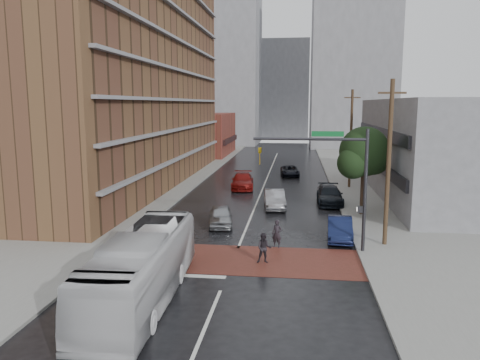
% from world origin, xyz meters
% --- Properties ---
extents(ground, '(160.00, 160.00, 0.00)m').
position_xyz_m(ground, '(0.00, 0.00, 0.00)').
color(ground, black).
rests_on(ground, ground).
extents(crosswalk, '(14.00, 5.00, 0.02)m').
position_xyz_m(crosswalk, '(0.00, 0.50, 0.01)').
color(crosswalk, maroon).
rests_on(crosswalk, ground).
extents(sidewalk_west, '(9.00, 90.00, 0.15)m').
position_xyz_m(sidewalk_west, '(-11.50, 25.00, 0.07)').
color(sidewalk_west, gray).
rests_on(sidewalk_west, ground).
extents(sidewalk_east, '(9.00, 90.00, 0.15)m').
position_xyz_m(sidewalk_east, '(11.50, 25.00, 0.07)').
color(sidewalk_east, gray).
rests_on(sidewalk_east, ground).
extents(apartment_block, '(10.00, 44.00, 28.00)m').
position_xyz_m(apartment_block, '(-14.00, 24.00, 14.00)').
color(apartment_block, brown).
rests_on(apartment_block, ground).
extents(storefront_west, '(8.00, 16.00, 7.00)m').
position_xyz_m(storefront_west, '(-12.00, 54.00, 3.50)').
color(storefront_west, maroon).
rests_on(storefront_west, ground).
extents(building_east, '(11.00, 26.00, 9.00)m').
position_xyz_m(building_east, '(16.50, 20.00, 4.50)').
color(building_east, gray).
rests_on(building_east, ground).
extents(distant_tower_west, '(18.00, 16.00, 32.00)m').
position_xyz_m(distant_tower_west, '(-14.00, 78.00, 16.00)').
color(distant_tower_west, gray).
rests_on(distant_tower_west, ground).
extents(distant_tower_east, '(16.00, 14.00, 36.00)m').
position_xyz_m(distant_tower_east, '(14.00, 72.00, 18.00)').
color(distant_tower_east, gray).
rests_on(distant_tower_east, ground).
extents(distant_tower_center, '(12.00, 10.00, 24.00)m').
position_xyz_m(distant_tower_center, '(0.00, 95.00, 12.00)').
color(distant_tower_center, gray).
rests_on(distant_tower_center, ground).
extents(street_tree, '(4.20, 4.10, 6.90)m').
position_xyz_m(street_tree, '(8.52, 12.03, 4.73)').
color(street_tree, '#332319').
rests_on(street_tree, ground).
extents(signal_mast, '(6.50, 0.30, 7.20)m').
position_xyz_m(signal_mast, '(5.85, 2.50, 4.73)').
color(signal_mast, '#2D2D33').
rests_on(signal_mast, ground).
extents(utility_pole_near, '(1.60, 0.26, 10.00)m').
position_xyz_m(utility_pole_near, '(8.80, 4.00, 5.14)').
color(utility_pole_near, '#473321').
rests_on(utility_pole_near, ground).
extents(utility_pole_far, '(1.60, 0.26, 10.00)m').
position_xyz_m(utility_pole_far, '(8.80, 24.00, 5.14)').
color(utility_pole_far, '#473321').
rests_on(utility_pole_far, ground).
extents(transit_bus, '(2.99, 11.09, 3.07)m').
position_xyz_m(transit_bus, '(-3.18, -5.50, 1.53)').
color(transit_bus, silver).
rests_on(transit_bus, ground).
extents(pedestrian_a, '(0.70, 0.55, 1.69)m').
position_xyz_m(pedestrian_a, '(2.31, 3.00, 0.84)').
color(pedestrian_a, black).
rests_on(pedestrian_a, ground).
extents(pedestrian_b, '(0.85, 0.68, 1.66)m').
position_xyz_m(pedestrian_b, '(1.74, 0.11, 0.83)').
color(pedestrian_b, black).
rests_on(pedestrian_b, ground).
extents(car_travel_a, '(2.28, 4.33, 1.41)m').
position_xyz_m(car_travel_a, '(-1.91, 7.68, 0.70)').
color(car_travel_a, '#9A9CA1').
rests_on(car_travel_a, ground).
extents(car_travel_b, '(2.14, 4.80, 1.53)m').
position_xyz_m(car_travel_b, '(1.65, 13.76, 0.77)').
color(car_travel_b, '#9B9CA2').
rests_on(car_travel_b, ground).
extents(car_travel_c, '(2.66, 5.58, 1.57)m').
position_xyz_m(car_travel_c, '(-2.06, 22.54, 0.78)').
color(car_travel_c, maroon).
rests_on(car_travel_c, ground).
extents(suv_travel, '(2.49, 4.69, 1.26)m').
position_xyz_m(suv_travel, '(2.62, 31.73, 0.63)').
color(suv_travel, black).
rests_on(suv_travel, ground).
extents(car_parked_near, '(1.75, 4.41, 1.43)m').
position_xyz_m(car_parked_near, '(6.22, 5.16, 0.71)').
color(car_parked_near, '#121A3F').
rests_on(car_parked_near, ground).
extents(car_parked_mid, '(2.14, 5.23, 1.52)m').
position_xyz_m(car_parked_mid, '(6.30, 16.00, 0.76)').
color(car_parked_mid, black).
rests_on(car_parked_mid, ground).
extents(car_parked_far, '(2.09, 4.56, 1.51)m').
position_xyz_m(car_parked_far, '(6.30, 17.61, 0.76)').
color(car_parked_far, '#A0A4A8').
rests_on(car_parked_far, ground).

